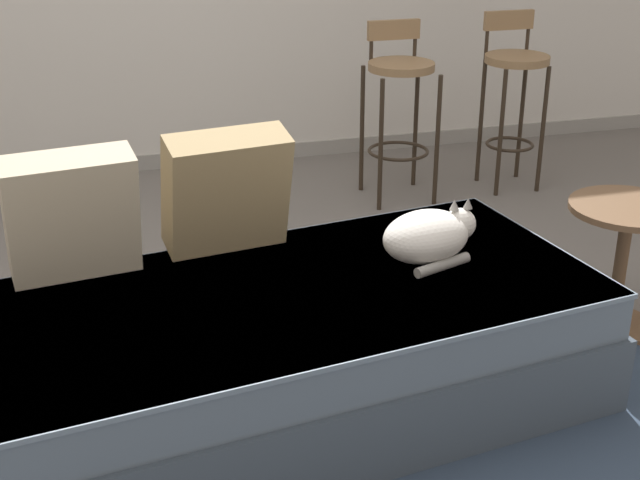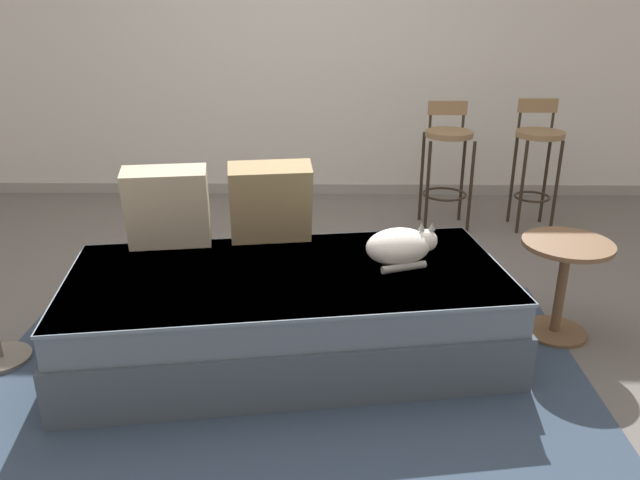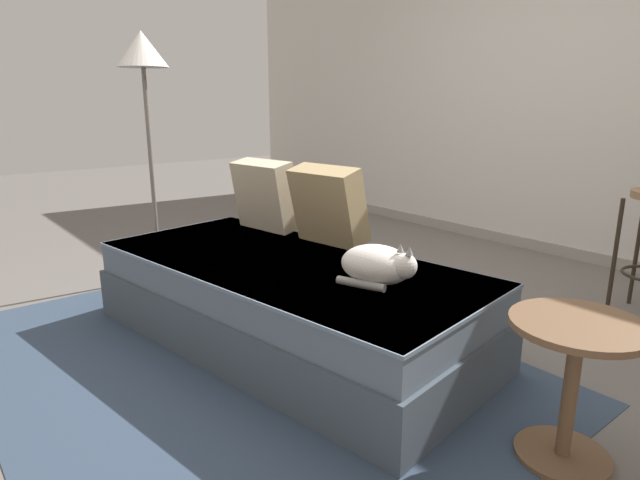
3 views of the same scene
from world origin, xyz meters
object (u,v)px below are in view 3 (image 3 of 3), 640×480
at_px(couch, 286,301).
at_px(throw_pillow_corner, 265,195).
at_px(cat, 379,265).
at_px(side_table, 573,371).
at_px(floor_lamp, 144,73).
at_px(throw_pillow_middle, 328,205).

relative_size(couch, throw_pillow_corner, 5.01).
distance_m(couch, throw_pillow_corner, 0.80).
height_order(cat, side_table, cat).
xyz_separation_m(cat, floor_lamp, (-1.92, -0.21, 0.85)).
relative_size(throw_pillow_middle, cat, 1.16).
height_order(couch, cat, cat).
bearing_deg(cat, floor_lamp, -173.63).
bearing_deg(floor_lamp, side_table, 6.31).
bearing_deg(throw_pillow_middle, floor_lamp, -159.75).
xyz_separation_m(throw_pillow_middle, floor_lamp, (-1.27, -0.47, 0.72)).
distance_m(cat, side_table, 0.85).
distance_m(throw_pillow_middle, floor_lamp, 1.54).
relative_size(couch, side_table, 4.26).
bearing_deg(cat, throw_pillow_corner, 171.09).
height_order(couch, throw_pillow_corner, throw_pillow_corner).
height_order(side_table, floor_lamp, floor_lamp).
xyz_separation_m(throw_pillow_corner, floor_lamp, (-0.76, -0.39, 0.72)).
relative_size(throw_pillow_corner, side_table, 0.85).
xyz_separation_m(side_table, floor_lamp, (-2.74, -0.30, 1.04)).
xyz_separation_m(throw_pillow_middle, side_table, (1.47, -0.17, -0.32)).
xyz_separation_m(throw_pillow_middle, cat, (0.64, -0.26, -0.13)).
bearing_deg(side_table, throw_pillow_middle, 173.56).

